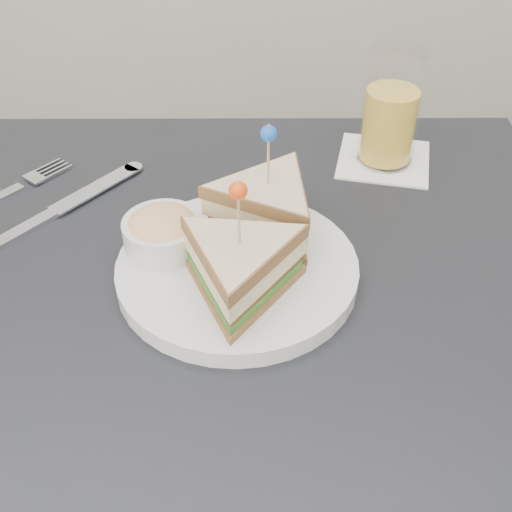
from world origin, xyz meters
name	(u,v)px	position (x,y,z in m)	size (l,w,h in m)	color
table	(247,346)	(0.00, 0.00, 0.67)	(0.80, 0.80, 0.75)	black
plate_meal	(241,243)	(-0.01, 0.04, 0.79)	(0.35, 0.35, 0.16)	silver
cutlery_fork	(8,192)	(-0.31, 0.20, 0.75)	(0.15, 0.17, 0.01)	silver
cutlery_knife	(61,209)	(-0.23, 0.16, 0.75)	(0.17, 0.20, 0.01)	white
drink_set	(390,115)	(0.19, 0.28, 0.82)	(0.15, 0.15, 0.16)	white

